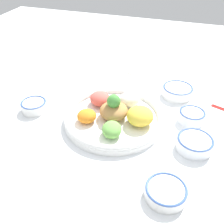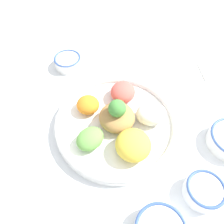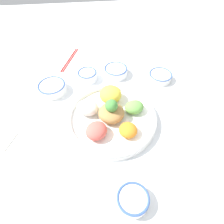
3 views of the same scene
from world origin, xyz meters
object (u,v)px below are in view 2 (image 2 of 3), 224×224
object	(u,v)px
rice_bowl_blue	(68,61)
salad_platter	(118,122)
rice_bowl_plain	(204,191)
serving_spoon_main	(199,64)

from	to	relation	value
rice_bowl_blue	salad_platter	bearing A→B (deg)	-174.58
salad_platter	rice_bowl_blue	xyz separation A→B (m)	(0.30, 0.03, -0.01)
rice_bowl_blue	rice_bowl_plain	distance (m)	0.57
rice_bowl_blue	rice_bowl_plain	size ratio (longest dim) A/B	1.04
salad_platter	rice_bowl_blue	bearing A→B (deg)	5.42
salad_platter	serving_spoon_main	distance (m)	0.39
rice_bowl_plain	serving_spoon_main	xyz separation A→B (m)	(0.34, -0.30, -0.02)
rice_bowl_blue	rice_bowl_plain	world-z (taller)	rice_bowl_plain
rice_bowl_plain	rice_bowl_blue	bearing A→B (deg)	11.25
rice_bowl_plain	serving_spoon_main	bearing A→B (deg)	-40.88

